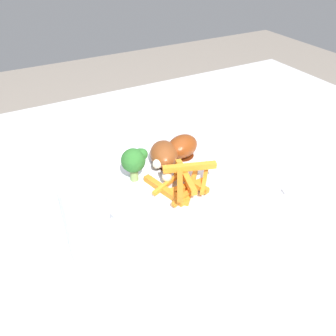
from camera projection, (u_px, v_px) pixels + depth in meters
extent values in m
cube|color=#B7B7BC|center=(191.00, 169.00, 0.77)|extent=(1.26, 0.89, 0.03)
cylinder|color=gray|center=(255.00, 155.00, 1.47)|extent=(0.06, 0.06, 0.70)
cylinder|color=silver|center=(168.00, 179.00, 0.70)|extent=(0.30, 0.30, 0.01)
cylinder|color=#819F56|center=(134.00, 174.00, 0.68)|extent=(0.02, 0.02, 0.03)
sphere|color=#2B6B29|center=(133.00, 160.00, 0.66)|extent=(0.05, 0.05, 0.05)
sphere|color=#2B6B29|center=(142.00, 154.00, 0.67)|extent=(0.02, 0.02, 0.02)
sphere|color=#2B6B29|center=(140.00, 154.00, 0.67)|extent=(0.02, 0.02, 0.02)
sphere|color=#2B6B29|center=(129.00, 153.00, 0.67)|extent=(0.01, 0.01, 0.01)
cube|color=orange|center=(191.00, 186.00, 0.67)|extent=(0.08, 0.08, 0.01)
cube|color=orange|center=(164.00, 190.00, 0.65)|extent=(0.04, 0.10, 0.01)
cube|color=orange|center=(204.00, 181.00, 0.66)|extent=(0.05, 0.06, 0.01)
cube|color=orange|center=(188.00, 187.00, 0.66)|extent=(0.07, 0.01, 0.01)
cube|color=orange|center=(190.00, 167.00, 0.66)|extent=(0.10, 0.04, 0.01)
cube|color=orange|center=(172.00, 180.00, 0.67)|extent=(0.10, 0.05, 0.01)
cube|color=orange|center=(187.00, 194.00, 0.64)|extent=(0.08, 0.04, 0.01)
cube|color=orange|center=(186.00, 176.00, 0.66)|extent=(0.03, 0.10, 0.01)
cube|color=orange|center=(191.00, 182.00, 0.66)|extent=(0.03, 0.08, 0.01)
cube|color=#C86C1D|center=(180.00, 181.00, 0.63)|extent=(0.06, 0.10, 0.01)
cylinder|color=#59200B|center=(182.00, 155.00, 0.76)|extent=(0.05, 0.05, 0.00)
ellipsoid|color=brown|center=(182.00, 146.00, 0.75)|extent=(0.09, 0.08, 0.05)
cylinder|color=beige|center=(164.00, 160.00, 0.71)|extent=(0.04, 0.03, 0.01)
sphere|color=silver|center=(157.00, 164.00, 0.70)|extent=(0.02, 0.02, 0.02)
cylinder|color=#56240F|center=(164.00, 162.00, 0.74)|extent=(0.05, 0.05, 0.00)
ellipsoid|color=brown|center=(164.00, 154.00, 0.72)|extent=(0.09, 0.10, 0.04)
cylinder|color=beige|center=(166.00, 172.00, 0.68)|extent=(0.02, 0.03, 0.01)
sphere|color=silver|center=(167.00, 177.00, 0.66)|extent=(0.02, 0.02, 0.02)
cube|color=silver|center=(327.00, 185.00, 0.69)|extent=(0.19, 0.06, 0.00)
cylinder|color=silver|center=(87.00, 220.00, 0.52)|extent=(0.07, 0.07, 0.13)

